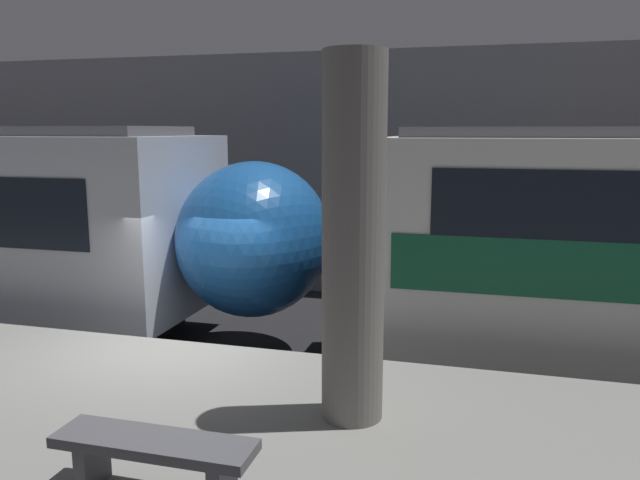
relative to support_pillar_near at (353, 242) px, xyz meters
The scene contains 5 objects.
ground_plane 4.06m from the support_pillar_near, 150.10° to the left, with size 120.00×120.00×0.00m, color black.
platform 3.42m from the support_pillar_near, behind, with size 40.00×3.81×1.09m.
station_rear_barrier 8.81m from the support_pillar_near, 107.10° to the left, with size 50.00×0.15×5.44m.
support_pillar_near is the anchor object (origin of this frame).
platform_bench 2.37m from the support_pillar_near, 123.87° to the right, with size 1.50×0.40×0.45m.
Camera 1 is at (3.73, -6.83, 3.72)m, focal length 35.00 mm.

